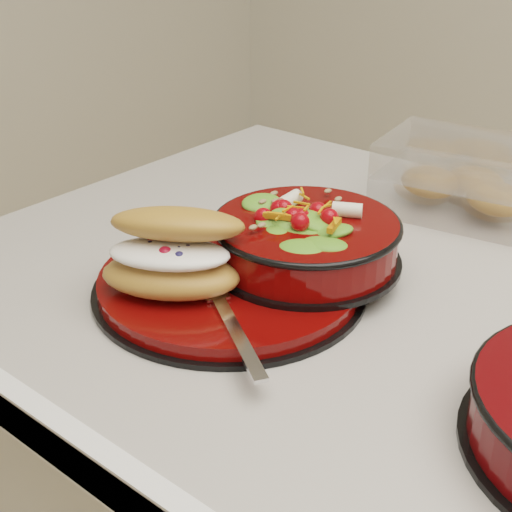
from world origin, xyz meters
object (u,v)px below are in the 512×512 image
Objects in this scene: salad_bowl at (306,234)px; fork at (230,321)px; croissant at (174,254)px; pastry_box at (465,179)px; dinner_plate at (230,283)px.

salad_bowl reaches higher than fork.
croissant is 0.43m from pastry_box.
salad_bowl is (0.04, 0.07, 0.04)m from dinner_plate.
fork is (0.02, -0.14, -0.03)m from salad_bowl.
pastry_box is at bearing 28.47° from fork.
dinner_plate is at bearing 74.56° from fork.
croissant is at bearing -114.19° from pastry_box.
pastry_box is at bearing 75.05° from dinner_plate.
croissant is at bearing -109.48° from dinner_plate.
salad_bowl is 0.15m from fork.
croissant is 0.09m from fork.
fork is at bearing -40.15° from croissant.
fork is 0.70× the size of pastry_box.
pastry_box is at bearing 42.50° from croissant.
salad_bowl is at bearing 58.54° from dinner_plate.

